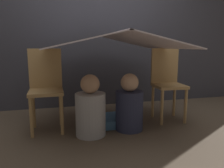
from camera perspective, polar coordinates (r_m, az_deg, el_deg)
ground_plane at (r=2.57m, az=0.64°, el=-11.48°), size 8.80×8.80×0.00m
wall_back at (r=3.47m, az=-4.09°, el=15.02°), size 7.00×0.05×2.50m
chair_left at (r=2.54m, az=-16.87°, el=-0.45°), size 0.37×0.37×0.91m
chair_right at (r=2.88m, az=14.20°, el=0.86°), size 0.39×0.39×0.91m
sheet_canopy at (r=2.51m, az=0.00°, el=11.20°), size 1.49×1.34×0.18m
person_front at (r=2.32m, az=-5.65°, el=-6.77°), size 0.32×0.32×0.65m
person_second at (r=2.47m, az=4.54°, el=-5.81°), size 0.31×0.31×0.64m
floor_cushion at (r=2.66m, az=-2.23°, el=-9.64°), size 0.47×0.37×0.10m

